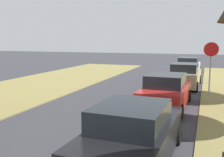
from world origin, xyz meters
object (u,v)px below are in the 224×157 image
(stop_sign_far, at_px, (211,57))
(parked_sedan_white, at_px, (188,67))
(parked_sedan_black, at_px, (133,136))
(parked_sedan_red, at_px, (166,92))
(parked_sedan_tan, at_px, (185,76))

(stop_sign_far, relative_size, parked_sedan_white, 0.66)
(parked_sedan_black, bearing_deg, parked_sedan_red, 90.58)
(parked_sedan_black, relative_size, parked_sedan_red, 1.00)
(stop_sign_far, distance_m, parked_sedan_tan, 3.46)
(parked_sedan_black, xyz_separation_m, parked_sedan_red, (-0.06, 5.90, 0.00))
(parked_sedan_tan, distance_m, parked_sedan_white, 6.28)
(parked_sedan_black, bearing_deg, parked_sedan_white, 89.68)
(parked_sedan_red, distance_m, parked_sedan_white, 12.28)
(stop_sign_far, height_order, parked_sedan_black, stop_sign_far)
(parked_sedan_black, relative_size, parked_sedan_white, 1.00)
(stop_sign_far, bearing_deg, parked_sedan_black, -101.31)
(stop_sign_far, distance_m, parked_sedan_black, 9.46)
(parked_sedan_tan, bearing_deg, stop_sign_far, -60.67)
(parked_sedan_tan, height_order, parked_sedan_white, same)
(parked_sedan_tan, relative_size, parked_sedan_white, 1.00)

